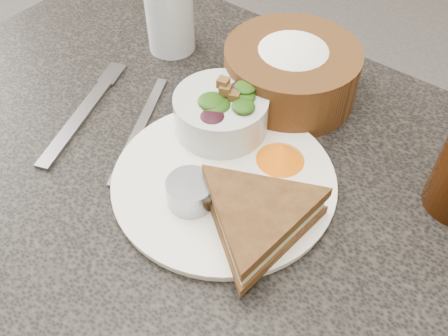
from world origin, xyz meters
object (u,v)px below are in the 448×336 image
sandwich (257,218)px  dressing_ramekin (191,192)px  dining_table (209,308)px  salad_bowl (221,107)px  water_glass (170,16)px  dinner_plate (224,181)px  bread_basket (292,65)px

sandwich → dressing_ramekin: 0.09m
dining_table → salad_bowl: salad_bowl is taller
salad_bowl → water_glass: water_glass is taller
salad_bowl → dressing_ramekin: 0.13m
dinner_plate → salad_bowl: size_ratio=2.20×
salad_bowl → water_glass: bearing=149.4°
bread_basket → salad_bowl: bearing=-102.3°
dining_table → water_glass: 0.51m
salad_bowl → dressing_ramekin: salad_bowl is taller
dinner_plate → dressing_ramekin: bearing=-99.0°
sandwich → salad_bowl: salad_bowl is taller
dinner_plate → dressing_ramekin: size_ratio=4.87×
salad_bowl → dressing_ramekin: (0.05, -0.12, -0.02)m
dining_table → sandwich: sandwich is taller
sandwich → salad_bowl: bearing=177.3°
dressing_ramekin → dining_table: bearing=116.8°
dining_table → dinner_plate: size_ratio=3.68×
salad_bowl → sandwich: bearing=-38.5°
dressing_ramekin → water_glass: bearing=135.8°
salad_bowl → water_glass: size_ratio=1.09×
dinner_plate → salad_bowl: salad_bowl is taller
dining_table → bread_basket: bread_basket is taller
dinner_plate → bread_basket: bread_basket is taller
dining_table → water_glass: bearing=139.6°
sandwich → water_glass: (-0.32, 0.22, 0.02)m
sandwich → water_glass: bearing=-178.3°
dining_table → bread_basket: bearing=89.3°
salad_bowl → dinner_plate: bearing=-49.5°
sandwich → dinner_plate: bearing=-171.2°
dressing_ramekin → bread_basket: 0.25m
dining_table → salad_bowl: bearing=109.4°
salad_bowl → water_glass: (-0.19, 0.11, 0.01)m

